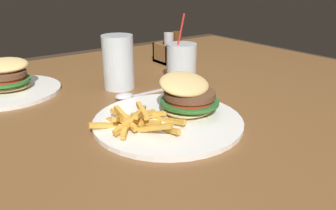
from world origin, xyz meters
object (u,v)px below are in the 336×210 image
Objects in this scene: juice_glass at (181,66)px; beer_glass at (117,64)px; meal_plate_near at (176,109)px; meal_plate_far at (7,83)px; condiment_caddy at (172,51)px; spoon at (127,96)px.

beer_glass is at bearing 157.87° from juice_glass.
meal_plate_near reaches higher than meal_plate_far.
meal_plate_near is 0.47m from meal_plate_far.
juice_glass is 0.47m from meal_plate_far.
condiment_caddy is at bearing 26.69° from beer_glass.
meal_plate_far is 2.39× the size of condiment_caddy.
beer_glass is 0.18m from juice_glass.
spoon is at bearing -43.29° from meal_plate_far.
condiment_caddy is (0.13, 0.22, -0.01)m from juice_glass.
meal_plate_near is 1.59× the size of juice_glass.
meal_plate_far is (-0.42, 0.20, -0.02)m from juice_glass.
juice_glass is (0.17, -0.07, -0.01)m from beer_glass.
juice_glass is at bearing -25.87° from meal_plate_far.
spoon is 0.56× the size of meal_plate_far.
spoon is (-0.02, -0.08, -0.06)m from beer_glass.
meal_plate_near is 0.27m from beer_glass.
meal_plate_far is at bearing -178.61° from condiment_caddy.
meal_plate_far is at bearing 122.09° from meal_plate_near.
meal_plate_far is at bearing 154.13° from juice_glass.
meal_plate_near is at bearing -130.83° from juice_glass.
condiment_caddy reaches higher than meal_plate_near.
spoon is at bearing -174.92° from juice_glass.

